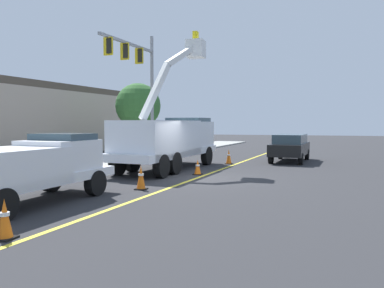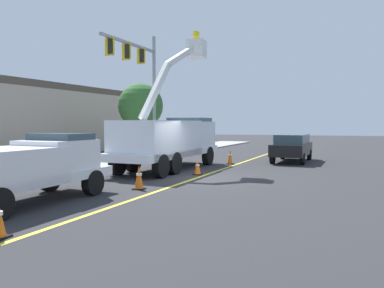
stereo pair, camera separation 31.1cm
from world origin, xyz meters
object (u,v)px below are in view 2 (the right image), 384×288
(utility_bucket_truck, at_px, (169,138))
(traffic_cone_mid_rear, at_px, (198,167))
(service_pickup_truck, at_px, (26,166))
(passing_minivan, at_px, (292,146))
(traffic_cone_mid_front, at_px, (139,177))
(traffic_signal_mast, at_px, (140,72))
(traffic_cone_trailing, at_px, (230,157))

(utility_bucket_truck, relative_size, traffic_cone_mid_rear, 12.05)
(service_pickup_truck, relative_size, traffic_cone_mid_rear, 8.29)
(utility_bucket_truck, distance_m, passing_minivan, 8.34)
(utility_bucket_truck, height_order, traffic_cone_mid_front, utility_bucket_truck)
(service_pickup_truck, relative_size, traffic_signal_mast, 0.70)
(traffic_cone_mid_rear, bearing_deg, passing_minivan, -27.66)
(traffic_cone_trailing, distance_m, traffic_signal_mast, 8.03)
(traffic_cone_mid_front, distance_m, traffic_cone_mid_rear, 4.48)
(traffic_cone_mid_front, xyz_separation_m, traffic_cone_trailing, (9.31, -1.45, -0.00))
(traffic_cone_mid_rear, distance_m, traffic_cone_trailing, 4.95)
(utility_bucket_truck, bearing_deg, traffic_cone_trailing, -37.26)
(utility_bucket_truck, distance_m, traffic_signal_mast, 6.76)
(traffic_cone_mid_rear, bearing_deg, utility_bucket_truck, 51.15)
(utility_bucket_truck, bearing_deg, traffic_signal_mast, 40.51)
(utility_bucket_truck, distance_m, traffic_cone_trailing, 4.33)
(service_pickup_truck, bearing_deg, traffic_cone_mid_rear, -21.85)
(passing_minivan, bearing_deg, traffic_cone_mid_rear, 152.34)
(passing_minivan, distance_m, traffic_cone_trailing, 4.26)
(utility_bucket_truck, bearing_deg, traffic_cone_mid_rear, -128.85)
(traffic_cone_mid_front, relative_size, traffic_cone_mid_rear, 1.26)
(passing_minivan, xyz_separation_m, traffic_cone_trailing, (-2.54, 3.38, -0.54))
(traffic_cone_mid_front, distance_m, traffic_cone_trailing, 9.42)
(passing_minivan, bearing_deg, service_pickup_truck, 155.21)
(passing_minivan, bearing_deg, traffic_cone_trailing, 126.90)
(utility_bucket_truck, height_order, traffic_cone_trailing, utility_bucket_truck)
(passing_minivan, xyz_separation_m, traffic_cone_mid_rear, (-7.46, 3.91, -0.63))
(traffic_cone_trailing, bearing_deg, traffic_cone_mid_front, 171.11)
(service_pickup_truck, height_order, traffic_cone_trailing, service_pickup_truck)
(passing_minivan, bearing_deg, traffic_signal_mast, 100.48)
(passing_minivan, relative_size, traffic_signal_mast, 0.60)
(traffic_cone_trailing, bearing_deg, utility_bucket_truck, 142.74)
(service_pickup_truck, relative_size, traffic_cone_mid_front, 6.59)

